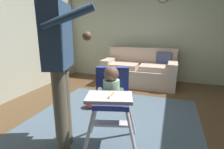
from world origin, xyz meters
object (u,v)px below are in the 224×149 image
object	(u,v)px
adult_standing	(60,61)
couch	(140,70)
high_chair	(111,93)
toy_ball	(91,102)

from	to	relation	value
adult_standing	couch	bearing A→B (deg)	65.59
adult_standing	high_chair	bearing A→B (deg)	-0.43
couch	adult_standing	xyz separation A→B (m)	(-0.37, -2.63, 0.64)
adult_standing	toy_ball	size ratio (longest dim) A/B	8.43
toy_ball	high_chair	bearing A→B (deg)	-52.20
high_chair	toy_ball	world-z (taller)	high_chair
toy_ball	couch	bearing A→B (deg)	72.06
high_chair	toy_ball	bearing A→B (deg)	-157.39
couch	adult_standing	bearing A→B (deg)	-8.03
couch	toy_ball	world-z (taller)	couch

